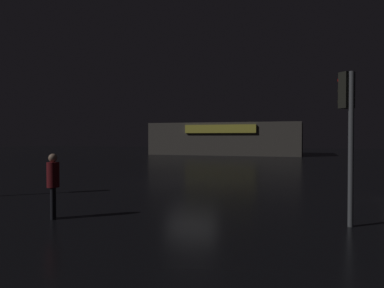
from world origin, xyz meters
TOP-DOWN VIEW (x-y plane):
  - ground_plane at (0.00, 0.00)m, footprint 120.00×120.00m
  - store_building at (-4.69, 30.51)m, footprint 19.05×9.36m
  - traffic_signal_opposite at (6.49, -7.17)m, footprint 0.42×0.43m
  - pedestrian at (-1.25, -8.81)m, footprint 0.47×0.47m

SIDE VIEW (x-z plane):
  - ground_plane at x=0.00m, z-range 0.00..0.00m
  - pedestrian at x=-1.25m, z-range 0.16..1.98m
  - store_building at x=-4.69m, z-range 0.00..4.09m
  - traffic_signal_opposite at x=6.49m, z-range 0.87..4.82m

